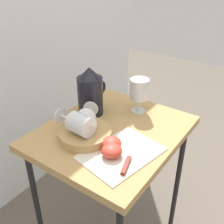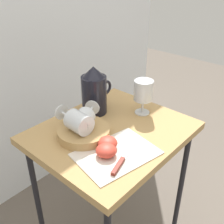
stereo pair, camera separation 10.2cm
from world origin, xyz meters
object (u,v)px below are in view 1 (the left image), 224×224
object	(u,v)px
knife	(129,158)
wine_glass_tipped_near	(80,124)
basket_tray	(85,134)
apple_half_right	(111,143)
pitcher	(90,95)
table	(112,144)
wine_glass_tipped_far	(84,121)
apple_half_left	(112,151)
wine_glass_upright	(139,91)

from	to	relation	value
knife	wine_glass_tipped_near	bearing A→B (deg)	92.26
basket_tray	knife	distance (m)	0.20
apple_half_right	pitcher	bearing A→B (deg)	54.32
table	basket_tray	distance (m)	0.14
wine_glass_tipped_far	apple_half_left	world-z (taller)	wine_glass_tipped_far
wine_glass_upright	apple_half_left	xyz separation A→B (m)	(-0.32, -0.08, -0.08)
wine_glass_tipped_far	apple_half_left	size ratio (longest dim) A/B	2.21
table	basket_tray	xyz separation A→B (m)	(-0.10, 0.05, 0.09)
pitcher	wine_glass_tipped_near	size ratio (longest dim) A/B	1.37
pitcher	apple_half_left	world-z (taller)	pitcher
pitcher	apple_half_right	size ratio (longest dim) A/B	2.95
table	wine_glass_tipped_near	xyz separation A→B (m)	(-0.13, 0.05, 0.14)
table	wine_glass_upright	distance (m)	0.25
table	apple_half_right	size ratio (longest dim) A/B	9.97
pitcher	wine_glass_tipped_far	bearing A→B (deg)	-147.92
pitcher	apple_half_left	size ratio (longest dim) A/B	2.95
table	apple_half_left	world-z (taller)	apple_half_left
basket_tray	table	bearing A→B (deg)	-25.74
apple_half_left	knife	bearing A→B (deg)	-74.24
basket_tray	apple_half_left	world-z (taller)	apple_half_left
basket_tray	apple_half_left	bearing A→B (deg)	-102.00
basket_tray	wine_glass_tipped_near	bearing A→B (deg)	177.27
table	apple_half_left	size ratio (longest dim) A/B	9.97
table	wine_glass_tipped_near	bearing A→B (deg)	157.89
table	knife	world-z (taller)	knife
wine_glass_tipped_near	apple_half_right	xyz separation A→B (m)	(0.03, -0.12, -0.05)
basket_tray	wine_glass_tipped_far	distance (m)	0.05
wine_glass_upright	table	bearing A→B (deg)	177.06
pitcher	wine_glass_upright	xyz separation A→B (m)	(0.13, -0.16, 0.01)
apple_half_left	apple_half_right	distance (m)	0.04
wine_glass_tipped_far	apple_half_right	distance (m)	0.13
table	wine_glass_tipped_far	bearing A→B (deg)	152.29
basket_tray	knife	size ratio (longest dim) A/B	0.87
wine_glass_upright	knife	distance (m)	0.35
wine_glass_tipped_near	apple_half_left	distance (m)	0.15
wine_glass_upright	knife	bearing A→B (deg)	-154.85
wine_glass_tipped_near	apple_half_right	distance (m)	0.13
basket_tray	apple_half_right	bearing A→B (deg)	-88.08
wine_glass_tipped_near	knife	bearing A→B (deg)	-87.74
wine_glass_upright	apple_half_right	world-z (taller)	wine_glass_upright
wine_glass_tipped_near	apple_half_left	size ratio (longest dim) A/B	2.14
apple_half_right	knife	world-z (taller)	apple_half_right
pitcher	apple_half_right	distance (m)	0.28
table	apple_half_right	distance (m)	0.15
wine_glass_tipped_far	pitcher	bearing A→B (deg)	32.08
pitcher	wine_glass_tipped_near	xyz separation A→B (m)	(-0.18, -0.10, -0.01)
table	knife	size ratio (longest dim) A/B	3.10
table	basket_tray	bearing A→B (deg)	154.26
pitcher	wine_glass_tipped_near	distance (m)	0.21
table	wine_glass_tipped_far	world-z (taller)	wine_glass_tipped_far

